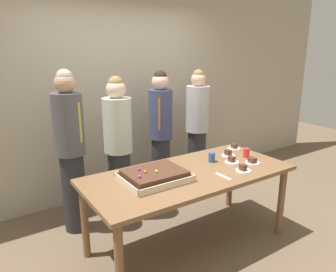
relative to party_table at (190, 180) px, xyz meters
name	(u,v)px	position (x,y,z in m)	size (l,w,h in m)	color
ground_plane	(188,243)	(0.00, 0.00, -0.70)	(12.00, 12.00, 0.00)	brown
interior_back_panel	(117,83)	(0.00, 1.60, 0.80)	(8.00, 0.12, 3.00)	#B2A893
party_table	(190,180)	(0.00, 0.00, 0.00)	(2.03, 0.92, 0.78)	brown
sheet_cake	(155,176)	(-0.38, 0.02, 0.13)	(0.58, 0.47, 0.12)	beige
plated_slice_near_left	(252,161)	(0.69, -0.16, 0.11)	(0.15, 0.15, 0.06)	white
plated_slice_near_right	(232,161)	(0.53, -0.03, 0.10)	(0.15, 0.15, 0.06)	white
plated_slice_far_left	(228,154)	(0.65, 0.15, 0.10)	(0.15, 0.15, 0.07)	white
plated_slice_far_right	(243,169)	(0.45, -0.26, 0.10)	(0.15, 0.15, 0.07)	white
plated_slice_center_front	(234,147)	(0.88, 0.30, 0.10)	(0.15, 0.15, 0.06)	white
drink_cup_nearest	(246,153)	(0.78, 0.01, 0.13)	(0.07, 0.07, 0.10)	red
drink_cup_middle	(212,157)	(0.37, 0.11, 0.13)	(0.07, 0.07, 0.10)	#2D5199
cake_server_utensil	(223,176)	(0.19, -0.26, 0.09)	(0.03, 0.20, 0.01)	silver
person_serving_front	(161,132)	(0.35, 1.07, 0.19)	(0.30, 0.30, 1.68)	#28282D
person_green_shirt_behind	(118,146)	(-0.33, 0.90, 0.17)	(0.32, 0.32, 1.65)	#28282D
person_striped_tie_right	(71,149)	(-0.86, 0.91, 0.22)	(0.31, 0.31, 1.74)	#28282D
person_far_right_suit	(197,128)	(0.96, 1.09, 0.17)	(0.32, 0.32, 1.67)	#28282D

